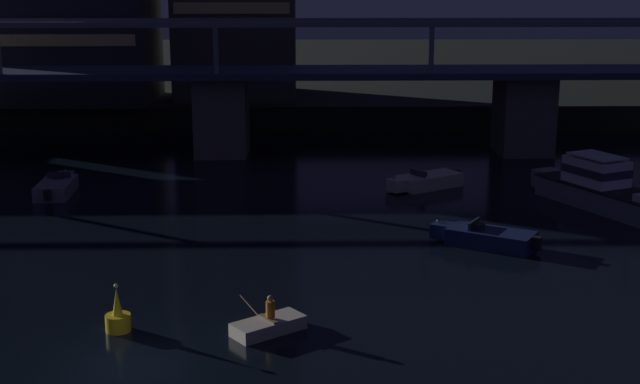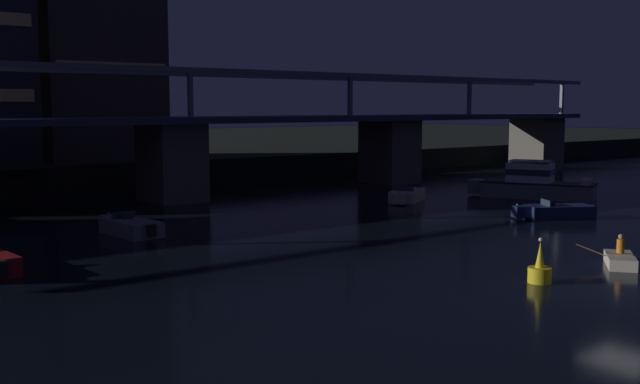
{
  "view_description": "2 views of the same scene",
  "coord_description": "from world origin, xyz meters",
  "px_view_note": "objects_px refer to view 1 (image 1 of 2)",
  "views": [
    {
      "loc": [
        5.66,
        -25.55,
        12.05
      ],
      "look_at": [
        6.51,
        14.98,
        2.07
      ],
      "focal_mm": 48.43,
      "sensor_mm": 36.0,
      "label": 1
    },
    {
      "loc": [
        -25.33,
        -14.32,
        6.76
      ],
      "look_at": [
        1.99,
        20.26,
        1.79
      ],
      "focal_mm": 42.78,
      "sensor_mm": 36.0,
      "label": 2
    }
  ],
  "objects_px": {
    "speedboat_mid_center": "(57,187)",
    "speedboat_mid_right": "(486,237)",
    "river_bridge": "(221,97)",
    "speedboat_mid_left": "(426,181)",
    "channel_buoy": "(118,318)",
    "cabin_cruiser_near_left": "(599,187)",
    "dinghy_with_paddler": "(268,325)"
  },
  "relations": [
    {
      "from": "speedboat_mid_right",
      "to": "dinghy_with_paddler",
      "type": "distance_m",
      "value": 13.92
    },
    {
      "from": "speedboat_mid_center",
      "to": "channel_buoy",
      "type": "distance_m",
      "value": 21.65
    },
    {
      "from": "channel_buoy",
      "to": "river_bridge",
      "type": "bearing_deg",
      "value": 88.45
    },
    {
      "from": "river_bridge",
      "to": "speedboat_mid_center",
      "type": "height_order",
      "value": "river_bridge"
    },
    {
      "from": "speedboat_mid_center",
      "to": "dinghy_with_paddler",
      "type": "height_order",
      "value": "dinghy_with_paddler"
    },
    {
      "from": "river_bridge",
      "to": "cabin_cruiser_near_left",
      "type": "relative_size",
      "value": 9.99
    },
    {
      "from": "cabin_cruiser_near_left",
      "to": "dinghy_with_paddler",
      "type": "xyz_separation_m",
      "value": [
        -17.4,
        -17.11,
        -0.77
      ]
    },
    {
      "from": "cabin_cruiser_near_left",
      "to": "speedboat_mid_left",
      "type": "xyz_separation_m",
      "value": [
        -8.81,
        4.41,
        -0.64
      ]
    },
    {
      "from": "channel_buoy",
      "to": "dinghy_with_paddler",
      "type": "relative_size",
      "value": 0.64
    },
    {
      "from": "river_bridge",
      "to": "speedboat_mid_right",
      "type": "relative_size",
      "value": 18.91
    },
    {
      "from": "cabin_cruiser_near_left",
      "to": "speedboat_mid_right",
      "type": "height_order",
      "value": "cabin_cruiser_near_left"
    },
    {
      "from": "speedboat_mid_right",
      "to": "dinghy_with_paddler",
      "type": "relative_size",
      "value": 1.76
    },
    {
      "from": "speedboat_mid_left",
      "to": "river_bridge",
      "type": "bearing_deg",
      "value": 140.98
    },
    {
      "from": "channel_buoy",
      "to": "dinghy_with_paddler",
      "type": "height_order",
      "value": "channel_buoy"
    },
    {
      "from": "speedboat_mid_center",
      "to": "dinghy_with_paddler",
      "type": "distance_m",
      "value": 24.26
    },
    {
      "from": "river_bridge",
      "to": "dinghy_with_paddler",
      "type": "relative_size",
      "value": 33.36
    },
    {
      "from": "speedboat_mid_left",
      "to": "channel_buoy",
      "type": "relative_size",
      "value": 2.74
    },
    {
      "from": "speedboat_mid_left",
      "to": "channel_buoy",
      "type": "bearing_deg",
      "value": -123.16
    },
    {
      "from": "channel_buoy",
      "to": "speedboat_mid_left",
      "type": "bearing_deg",
      "value": 56.84
    },
    {
      "from": "speedboat_mid_left",
      "to": "speedboat_mid_center",
      "type": "bearing_deg",
      "value": -177.28
    },
    {
      "from": "speedboat_mid_center",
      "to": "cabin_cruiser_near_left",
      "type": "bearing_deg",
      "value": -6.35
    },
    {
      "from": "river_bridge",
      "to": "speedboat_mid_left",
      "type": "height_order",
      "value": "river_bridge"
    },
    {
      "from": "cabin_cruiser_near_left",
      "to": "channel_buoy",
      "type": "xyz_separation_m",
      "value": [
        -22.71,
        -16.86,
        -0.57
      ]
    },
    {
      "from": "river_bridge",
      "to": "cabin_cruiser_near_left",
      "type": "distance_m",
      "value": 26.65
    },
    {
      "from": "river_bridge",
      "to": "speedboat_mid_center",
      "type": "xyz_separation_m",
      "value": [
        -8.54,
        -11.58,
        -3.67
      ]
    },
    {
      "from": "speedboat_mid_left",
      "to": "speedboat_mid_right",
      "type": "bearing_deg",
      "value": -84.22
    },
    {
      "from": "river_bridge",
      "to": "dinghy_with_paddler",
      "type": "xyz_separation_m",
      "value": [
        4.44,
        -32.08,
        -3.81
      ]
    },
    {
      "from": "river_bridge",
      "to": "speedboat_mid_left",
      "type": "bearing_deg",
      "value": -39.02
    },
    {
      "from": "speedboat_mid_right",
      "to": "speedboat_mid_left",
      "type": "bearing_deg",
      "value": 95.78
    },
    {
      "from": "speedboat_mid_center",
      "to": "speedboat_mid_right",
      "type": "relative_size",
      "value": 1.08
    },
    {
      "from": "river_bridge",
      "to": "channel_buoy",
      "type": "xyz_separation_m",
      "value": [
        -0.86,
        -31.82,
        -3.61
      ]
    },
    {
      "from": "cabin_cruiser_near_left",
      "to": "river_bridge",
      "type": "bearing_deg",
      "value": 145.58
    }
  ]
}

